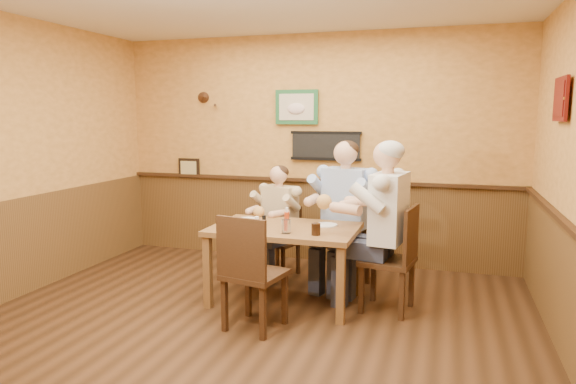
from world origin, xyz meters
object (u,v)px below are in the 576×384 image
salt_shaker (257,221)px  hot_sauce_bottle (287,220)px  dining_table (285,236)px  chair_back_left (280,241)px  chair_near_side (255,271)px  diner_blue_polo (346,222)px  chair_right_end (388,258)px  chair_back_right (346,241)px  water_glass_mid (286,226)px  water_glass_left (239,224)px  pepper_shaker (264,220)px  cola_tumbler (316,229)px  diner_white_elder (388,236)px  diner_tan_shirt (280,226)px

salt_shaker → hot_sauce_bottle: bearing=-10.5°
dining_table → chair_back_left: (-0.31, 0.79, -0.26)m
hot_sauce_bottle → chair_near_side: bearing=-101.0°
diner_blue_polo → chair_right_end: bearing=-33.0°
chair_back_right → chair_right_end: size_ratio=0.98×
chair_right_end → salt_shaker: size_ratio=10.21×
water_glass_mid → salt_shaker: water_glass_mid is taller
water_glass_left → salt_shaker: size_ratio=1.14×
dining_table → diner_blue_polo: bearing=54.1°
chair_near_side → hot_sauce_bottle: size_ratio=5.23×
diner_blue_polo → pepper_shaker: diner_blue_polo is taller
pepper_shaker → hot_sauce_bottle: bearing=-25.5°
chair_right_end → salt_shaker: chair_right_end is taller
cola_tumbler → water_glass_left: bearing=-178.0°
diner_white_elder → chair_near_side: bearing=-45.2°
pepper_shaker → cola_tumbler: bearing=-23.2°
cola_tumbler → pepper_shaker: (-0.59, 0.25, -0.01)m
diner_white_elder → water_glass_mid: 0.95m
pepper_shaker → diner_white_elder: bearing=2.7°
hot_sauce_bottle → salt_shaker: 0.33m
chair_right_end → pepper_shaker: chair_right_end is taller
chair_near_side → diner_blue_polo: 1.45m
chair_right_end → diner_blue_polo: bearing=-130.2°
chair_right_end → water_glass_mid: 1.00m
chair_near_side → diner_white_elder: 1.30m
dining_table → salt_shaker: bearing=-165.8°
hot_sauce_bottle → pepper_shaker: bearing=154.5°
chair_back_left → hot_sauce_bottle: size_ratio=4.14×
diner_tan_shirt → diner_white_elder: (1.30, -0.73, 0.15)m
water_glass_mid → pepper_shaker: bearing=139.9°
hot_sauce_bottle → pepper_shaker: hot_sauce_bottle is taller
chair_near_side → hot_sauce_bottle: 0.67m
chair_back_left → diner_white_elder: diner_white_elder is taller
chair_back_left → water_glass_mid: 1.20m
dining_table → chair_right_end: (0.99, 0.06, -0.16)m
diner_tan_shirt → salt_shaker: bearing=-69.2°
chair_near_side → pepper_shaker: 0.77m
chair_near_side → diner_tan_shirt: diner_tan_shirt is taller
chair_near_side → chair_back_left: bearing=-69.4°
dining_table → water_glass_mid: (0.10, -0.26, 0.16)m
chair_back_left → diner_white_elder: (1.30, -0.73, 0.32)m
chair_near_side → cola_tumbler: 0.68m
hot_sauce_bottle → pepper_shaker: 0.31m
chair_back_right → water_glass_mid: size_ratio=7.65×
water_glass_mid → salt_shaker: size_ratio=1.31×
chair_near_side → water_glass_mid: chair_near_side is taller
chair_back_left → water_glass_mid: water_glass_mid is taller
dining_table → water_glass_left: 0.48m
chair_near_side → hot_sauce_bottle: chair_near_side is taller
diner_white_elder → dining_table: bearing=-77.5°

